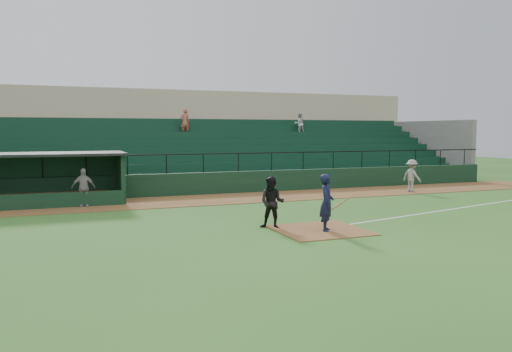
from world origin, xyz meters
name	(u,v)px	position (x,y,z in m)	size (l,w,h in m)	color
ground	(306,226)	(0.00, 0.00, 0.00)	(90.00, 90.00, 0.00)	#2C5C1D
warning_track	(234,198)	(0.00, 8.00, 0.01)	(40.00, 4.00, 0.03)	brown
home_plate_dirt	(320,230)	(0.00, -1.00, 0.01)	(3.00, 3.00, 0.03)	brown
foul_line	(456,209)	(8.00, 1.20, 0.01)	(18.00, 0.09, 0.01)	white
stadium_structure	(192,148)	(0.00, 16.46, 2.30)	(38.00, 13.08, 6.40)	black
dugout	(25,176)	(-9.75, 9.56, 1.33)	(8.90, 3.20, 2.42)	black
batter_at_plate	(327,203)	(0.14, -1.21, 0.98)	(1.18, 0.86, 1.97)	black
umpire	(272,202)	(-1.37, -0.02, 0.92)	(0.89, 0.69, 1.84)	black
runner	(412,176)	(10.14, 6.93, 0.93)	(1.17, 0.67, 1.81)	gray
dugout_player_a	(83,187)	(-7.28, 7.75, 0.89)	(1.01, 0.42, 1.73)	#99958F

